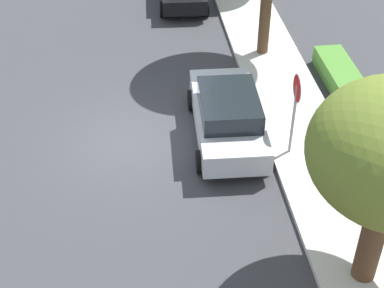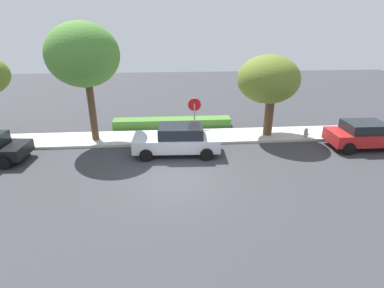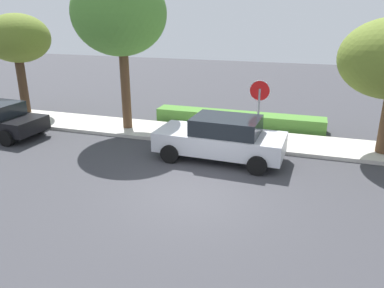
% 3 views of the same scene
% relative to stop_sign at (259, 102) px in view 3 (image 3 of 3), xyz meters
% --- Properties ---
extents(ground_plane, '(60.00, 60.00, 0.00)m').
position_rel_stop_sign_xyz_m(ground_plane, '(-1.16, -4.31, -1.76)').
color(ground_plane, '#38383D').
extents(sidewalk_curb, '(32.00, 2.28, 0.14)m').
position_rel_stop_sign_xyz_m(sidewalk_curb, '(-1.16, 0.62, -1.69)').
color(sidewalk_curb, beige).
rests_on(sidewalk_curb, ground_plane).
extents(stop_sign, '(0.77, 0.08, 2.57)m').
position_rel_stop_sign_xyz_m(stop_sign, '(0.00, 0.00, 0.00)').
color(stop_sign, gray).
rests_on(stop_sign, ground_plane).
extents(parked_car_silver, '(4.47, 2.17, 1.53)m').
position_rel_stop_sign_xyz_m(parked_car_silver, '(-1.01, -1.58, -0.98)').
color(parked_car_silver, silver).
rests_on(parked_car_silver, ground_plane).
extents(street_tree_near_corner, '(3.79, 3.79, 6.49)m').
position_rel_stop_sign_xyz_m(street_tree_near_corner, '(-5.79, 0.56, 3.03)').
color(street_tree_near_corner, '#513823').
rests_on(street_tree_near_corner, ground_plane).
extents(street_tree_mid_block, '(2.99, 2.99, 4.83)m').
position_rel_stop_sign_xyz_m(street_tree_mid_block, '(-11.67, 1.41, 1.88)').
color(street_tree_mid_block, '#422D1E').
rests_on(street_tree_mid_block, ground_plane).
extents(front_yard_hedge, '(7.55, 0.96, 0.61)m').
position_rel_stop_sign_xyz_m(front_yard_hedge, '(-1.22, 2.58, -1.46)').
color(front_yard_hedge, '#4C8433').
rests_on(front_yard_hedge, ground_plane).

